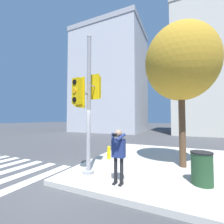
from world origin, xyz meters
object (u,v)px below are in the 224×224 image
object	(u,v)px
traffic_signal_pole	(86,98)
trash_bin	(202,168)
person_photographer	(118,151)
street_tree	(181,63)
fire_hydrant	(109,153)

from	to	relation	value
traffic_signal_pole	trash_bin	xyz separation A→B (m)	(3.81, 0.63, -2.28)
person_photographer	street_tree	bearing A→B (deg)	55.34
fire_hydrant	trash_bin	bearing A→B (deg)	-20.60
trash_bin	person_photographer	bearing A→B (deg)	-156.74
street_tree	fire_hydrant	bearing A→B (deg)	-176.67
street_tree	trash_bin	bearing A→B (deg)	-72.90
traffic_signal_pole	street_tree	world-z (taller)	street_tree
traffic_signal_pole	street_tree	xyz separation A→B (m)	(3.30, 2.27, 1.64)
street_tree	person_photographer	bearing A→B (deg)	-124.66
trash_bin	fire_hydrant	bearing A→B (deg)	159.40
traffic_signal_pole	street_tree	distance (m)	4.33
person_photographer	street_tree	distance (m)	4.70
street_tree	traffic_signal_pole	bearing A→B (deg)	-145.46
person_photographer	traffic_signal_pole	bearing A→B (deg)	165.68
street_tree	trash_bin	xyz separation A→B (m)	(0.51, -1.64, -3.92)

